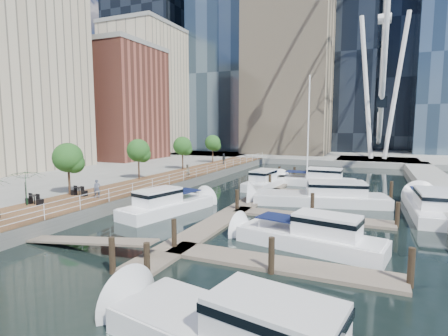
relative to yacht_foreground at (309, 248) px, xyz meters
name	(u,v)px	position (x,y,z in m)	size (l,w,h in m)	color
ground	(151,233)	(-10.06, -1.29, 0.00)	(520.00, 520.00, 0.00)	black
boardwalk	(162,183)	(-19.06, 13.71, 0.50)	(6.00, 60.00, 1.00)	brown
seawall	(185,185)	(-16.06, 13.71, 0.50)	(0.25, 60.00, 1.00)	#595954
land_inland	(4,171)	(-46.06, 13.71, 0.50)	(48.00, 90.00, 1.00)	gray
land_far	(330,146)	(-10.06, 100.71, 0.50)	(200.00, 114.00, 1.00)	gray
breakwater	(448,195)	(9.94, 18.71, 0.50)	(4.00, 60.00, 1.00)	gray
pier	(377,162)	(3.94, 50.71, 0.50)	(14.00, 12.00, 1.00)	gray
railing	(184,176)	(-16.16, 13.71, 1.52)	(0.10, 60.00, 1.05)	white
floating_docks	(301,206)	(-2.09, 8.69, 0.49)	(16.00, 34.00, 2.60)	#6D6051
midrise_condos	(76,88)	(-43.62, 25.53, 13.42)	(19.00, 67.00, 28.00)	#BCAD8E
ferris_wheel	(385,19)	(3.94, 50.71, 25.92)	(5.80, 45.60, 47.80)	white
street_trees	(138,150)	(-21.46, 12.71, 4.29)	(2.60, 42.60, 4.60)	#3F2B1C
cafe_tables	(14,205)	(-20.46, -3.29, 1.37)	(2.50, 13.70, 0.74)	black
yacht_foreground	(309,248)	(0.00, 0.00, 0.00)	(2.48, 9.25, 2.15)	white
pedestrian_near	(97,189)	(-18.12, 2.52, 1.79)	(0.57, 0.38, 1.57)	#484F60
pedestrian_mid	(187,171)	(-16.94, 15.92, 1.79)	(0.76, 0.60, 1.57)	#7D6E56
pedestrian_far	(224,159)	(-18.64, 30.86, 1.85)	(1.00, 0.42, 1.71)	#363D43
moored_yachts	(313,206)	(-1.48, 10.97, 0.00)	(23.77, 36.56, 11.50)	silver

